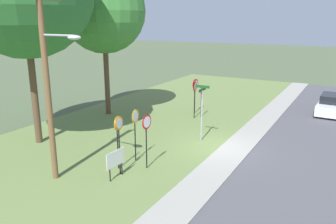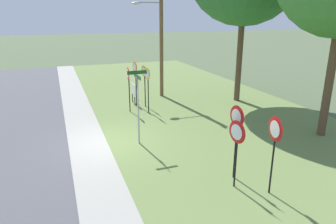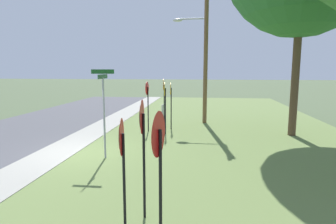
# 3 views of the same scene
# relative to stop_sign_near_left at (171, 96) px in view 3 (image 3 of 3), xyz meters

# --- Properties ---
(ground_plane) EXTENTS (160.00, 160.00, 0.00)m
(ground_plane) POSITION_rel_stop_sign_near_left_xyz_m (4.71, -3.06, -1.81)
(ground_plane) COLOR #4C5B3D
(sidewalk_strip) EXTENTS (44.00, 1.60, 0.06)m
(sidewalk_strip) POSITION_rel_stop_sign_near_left_xyz_m (4.71, -3.86, -1.78)
(sidewalk_strip) COLOR #99968C
(sidewalk_strip) RESTS_ON ground_plane
(grass_median) EXTENTS (44.00, 12.00, 0.04)m
(grass_median) POSITION_rel_stop_sign_near_left_xyz_m (4.71, 2.94, -1.79)
(grass_median) COLOR olive
(grass_median) RESTS_ON ground_plane
(stop_sign_near_left) EXTENTS (0.63, 0.13, 2.48)m
(stop_sign_near_left) POSITION_rel_stop_sign_near_left_xyz_m (0.00, 0.00, 0.00)
(stop_sign_near_left) COLOR black
(stop_sign_near_left) RESTS_ON grass_median
(stop_sign_near_right) EXTENTS (0.66, 0.10, 2.54)m
(stop_sign_near_right) POSITION_rel_stop_sign_near_left_xyz_m (0.66, -1.11, 0.05)
(stop_sign_near_right) COLOR black
(stop_sign_near_right) RESTS_ON grass_median
(stop_sign_far_left) EXTENTS (0.60, 0.12, 2.65)m
(stop_sign_far_left) POSITION_rel_stop_sign_near_left_xyz_m (-0.43, -0.43, 0.10)
(stop_sign_far_left) COLOR black
(stop_sign_far_left) RESTS_ON grass_median
(stop_sign_far_center) EXTENTS (0.67, 0.13, 2.55)m
(stop_sign_far_center) POSITION_rel_stop_sign_near_left_xyz_m (1.16, -0.15, 0.06)
(stop_sign_far_center) COLOR black
(stop_sign_far_center) RESTS_ON grass_median
(yield_sign_near_left) EXTENTS (0.72, 0.12, 2.56)m
(yield_sign_near_left) POSITION_rel_stop_sign_near_left_xyz_m (9.15, 0.45, 0.14)
(yield_sign_near_left) COLOR black
(yield_sign_near_left) RESTS_ON grass_median
(yield_sign_near_right) EXTENTS (0.75, 0.14, 2.51)m
(yield_sign_near_right) POSITION_rel_stop_sign_near_left_xyz_m (10.36, 0.98, 0.10)
(yield_sign_near_right) COLOR black
(yield_sign_near_right) RESTS_ON grass_median
(yield_sign_far_left) EXTENTS (0.73, 0.15, 2.25)m
(yield_sign_far_left) POSITION_rel_stop_sign_near_left_xyz_m (9.66, 0.16, -0.10)
(yield_sign_far_left) COLOR black
(yield_sign_far_left) RESTS_ON grass_median
(street_name_post) EXTENTS (0.96, 0.82, 3.16)m
(street_name_post) POSITION_rel_stop_sign_near_left_xyz_m (5.22, -1.77, 0.09)
(street_name_post) COLOR #9EA0A8
(street_name_post) RESTS_ON grass_median
(utility_pole) EXTENTS (2.10, 2.04, 8.34)m
(utility_pole) POSITION_rel_stop_sign_near_left_xyz_m (-2.09, 1.66, 2.74)
(utility_pole) COLOR brown
(utility_pole) RESTS_ON grass_median
(notice_board) EXTENTS (1.10, 0.09, 1.25)m
(notice_board) POSITION_rel_stop_sign_near_left_xyz_m (-0.83, -0.48, -0.94)
(notice_board) COLOR black
(notice_board) RESTS_ON grass_median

